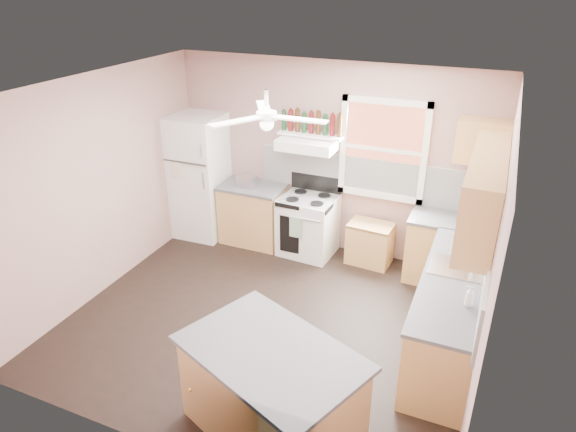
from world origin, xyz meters
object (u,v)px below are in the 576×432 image
at_px(cart, 370,244).
at_px(island, 272,394).
at_px(toaster, 247,181).
at_px(stove, 308,225).
at_px(refrigerator, 199,176).

xyz_separation_m(cart, island, (-0.03, -3.20, 0.13)).
xyz_separation_m(toaster, stove, (0.92, 0.06, -0.56)).
distance_m(refrigerator, cart, 2.74).
bearing_deg(toaster, refrigerator, -173.90).
relative_size(refrigerator, cart, 3.14).
bearing_deg(refrigerator, toaster, -4.37).
relative_size(refrigerator, toaster, 6.66).
relative_size(toaster, cart, 0.47).
distance_m(cart, island, 3.20).
bearing_deg(cart, island, -86.26).
xyz_separation_m(refrigerator, toaster, (0.84, -0.03, 0.06)).
bearing_deg(cart, toaster, -171.97).
bearing_deg(island, stove, 127.79).
distance_m(refrigerator, toaster, 0.84).
distance_m(toaster, island, 3.61).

